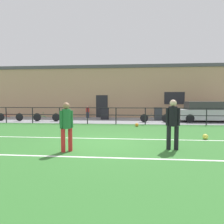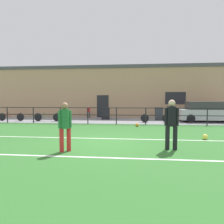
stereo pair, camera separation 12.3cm
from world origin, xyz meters
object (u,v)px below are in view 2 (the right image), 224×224
object	(u,v)px
trash_bin_0	(106,114)
bicycle_parked_1	(47,117)
player_goalkeeper	(172,121)
parked_car_red	(206,112)
trash_bin_1	(159,114)
player_striker	(65,124)
bicycle_parked_0	(11,117)
spectator_child	(88,111)
soccer_ball_spare	(137,125)
soccer_ball_match	(205,137)
bicycle_parked_2	(155,118)

from	to	relation	value
trash_bin_0	bicycle_parked_1	bearing A→B (deg)	-156.23
player_goalkeeper	trash_bin_0	bearing A→B (deg)	-65.23
parked_car_red	trash_bin_1	world-z (taller)	parked_car_red
player_striker	bicycle_parked_0	xyz separation A→B (m)	(-7.40, 8.64, -0.58)
player_striker	bicycle_parked_0	bearing A→B (deg)	96.23
bicycle_parked_0	spectator_child	bearing A→B (deg)	29.97
soccer_ball_spare	trash_bin_1	distance (m)	4.51
soccer_ball_match	trash_bin_0	distance (m)	9.66
player_striker	bicycle_parked_1	bearing A→B (deg)	82.74
spectator_child	parked_car_red	world-z (taller)	parked_car_red
soccer_ball_spare	bicycle_parked_2	distance (m)	2.69
player_goalkeeper	trash_bin_0	size ratio (longest dim) A/B	1.76
soccer_ball_spare	trash_bin_1	size ratio (longest dim) A/B	0.21
soccer_ball_match	parked_car_red	size ratio (longest dim) A/B	0.06
bicycle_parked_2	bicycle_parked_0	bearing A→B (deg)	-180.00
player_striker	soccer_ball_spare	world-z (taller)	player_striker
soccer_ball_match	spectator_child	world-z (taller)	spectator_child
player_goalkeeper	player_striker	distance (m)	3.56
trash_bin_0	trash_bin_1	distance (m)	4.43
bicycle_parked_0	soccer_ball_spare	bearing A→B (deg)	-13.12
trash_bin_0	trash_bin_1	bearing A→B (deg)	-1.30
parked_car_red	soccer_ball_match	bearing A→B (deg)	-108.98
player_striker	bicycle_parked_1	xyz separation A→B (m)	(-4.42, 8.64, -0.57)
soccer_ball_spare	trash_bin_1	world-z (taller)	trash_bin_1
player_goalkeeper	soccer_ball_match	xyz separation A→B (m)	(1.77, 1.93, -0.85)
soccer_ball_spare	trash_bin_0	xyz separation A→B (m)	(-2.58, 4.20, 0.40)
bicycle_parked_0	player_striker	bearing A→B (deg)	-49.39
soccer_ball_match	bicycle_parked_0	xyz separation A→B (m)	(-12.68, 6.11, 0.22)
soccer_ball_match	parked_car_red	distance (m)	7.52
parked_car_red	trash_bin_1	xyz separation A→B (m)	(-3.40, 0.82, -0.21)
player_goalkeeper	bicycle_parked_0	bearing A→B (deg)	-31.65
soccer_ball_spare	bicycle_parked_2	xyz separation A→B (m)	(1.38, 2.30, 0.23)
bicycle_parked_1	bicycle_parked_0	bearing A→B (deg)	180.00
spectator_child	soccer_ball_match	bearing A→B (deg)	112.63
trash_bin_0	bicycle_parked_0	bearing A→B (deg)	-165.41
soccer_ball_match	soccer_ball_spare	world-z (taller)	soccer_ball_match
bicycle_parked_0	bicycle_parked_1	xyz separation A→B (m)	(2.98, 0.00, 0.01)
player_striker	bicycle_parked_2	xyz separation A→B (m)	(3.84, 8.64, -0.58)
player_goalkeeper	spectator_child	xyz separation A→B (m)	(-5.39, 11.23, -0.32)
parked_car_red	bicycle_parked_2	size ratio (longest dim) A/B	1.89
bicycle_parked_2	soccer_ball_match	bearing A→B (deg)	-76.82
player_goalkeeper	soccer_ball_spare	bearing A→B (deg)	-74.97
player_striker	parked_car_red	distance (m)	12.33
spectator_child	parked_car_red	bearing A→B (deg)	152.07
soccer_ball_spare	parked_car_red	world-z (taller)	parked_car_red
player_striker	parked_car_red	size ratio (longest dim) A/B	0.39
trash_bin_1	bicycle_parked_2	bearing A→B (deg)	-104.51
player_goalkeeper	parked_car_red	xyz separation A→B (m)	(4.20, 9.02, -0.22)
player_goalkeeper	bicycle_parked_2	distance (m)	8.07
player_striker	bicycle_parked_0	distance (m)	11.39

